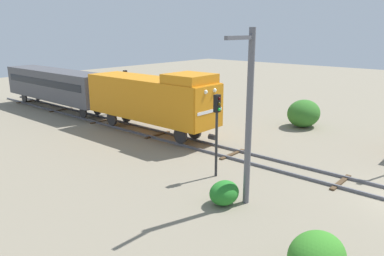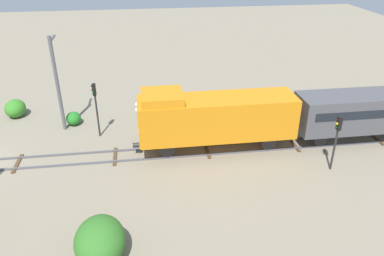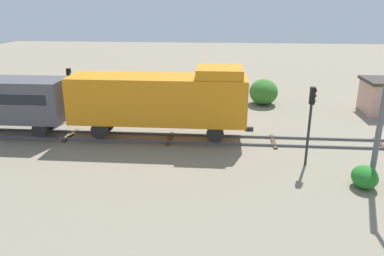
% 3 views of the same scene
% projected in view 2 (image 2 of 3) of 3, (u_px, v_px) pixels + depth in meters
% --- Properties ---
extents(locomotive, '(2.90, 11.60, 4.60)m').
position_uv_depth(locomotive, '(214.00, 116.00, 26.45)').
color(locomotive, orange).
rests_on(locomotive, railway_track).
extents(traffic_signal_mid, '(0.32, 0.34, 4.38)m').
position_uv_depth(traffic_signal_mid, '(95.00, 101.00, 28.27)').
color(traffic_signal_mid, '#262628').
rests_on(traffic_signal_mid, ground).
extents(traffic_signal_far, '(0.32, 0.34, 3.93)m').
position_uv_depth(traffic_signal_far, '(337.00, 134.00, 24.21)').
color(traffic_signal_far, '#262628').
rests_on(traffic_signal_far, ground).
extents(catenary_mast, '(1.94, 0.28, 7.65)m').
position_uv_depth(catenary_mast, '(57.00, 82.00, 28.90)').
color(catenary_mast, '#595960').
rests_on(catenary_mast, ground).
extents(bush_near, '(1.48, 1.21, 1.08)m').
position_uv_depth(bush_near, '(74.00, 118.00, 31.24)').
color(bush_near, '#257726').
rests_on(bush_near, ground).
extents(bush_mid, '(2.08, 1.70, 1.52)m').
position_uv_depth(bush_mid, '(15.00, 108.00, 32.51)').
color(bush_mid, '#368226').
rests_on(bush_mid, ground).
extents(bush_back, '(2.99, 2.45, 2.18)m').
position_uv_depth(bush_back, '(100.00, 241.00, 18.00)').
color(bush_back, '#326F26').
rests_on(bush_back, ground).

